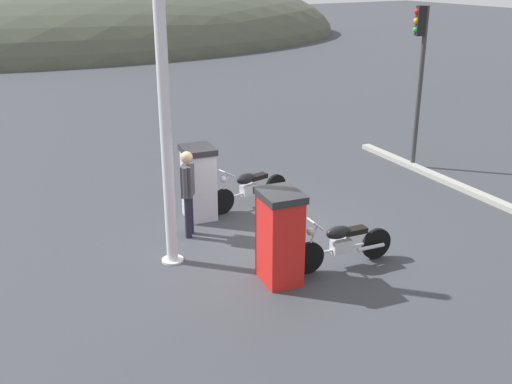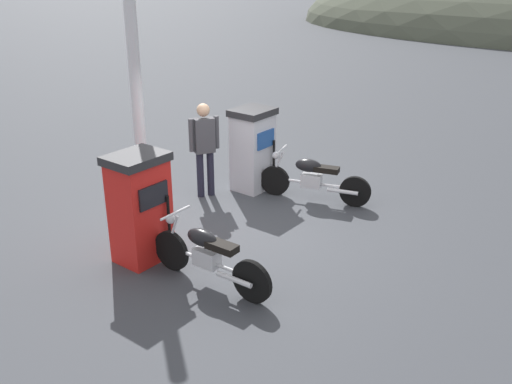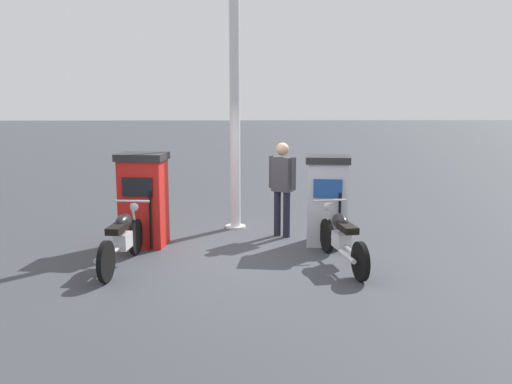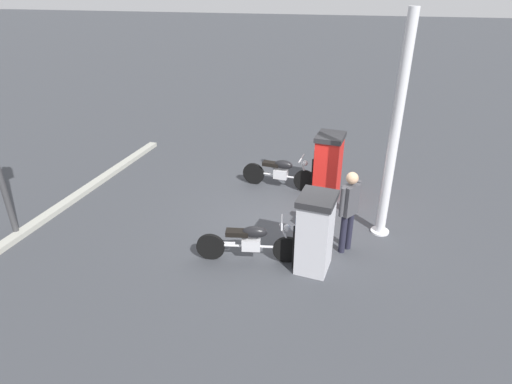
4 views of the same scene
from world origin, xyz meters
TOP-DOWN VIEW (x-y plane):
  - ground_plane at (0.00, 0.00)m, footprint 120.00×120.00m
  - fuel_pump_near at (-0.59, -1.60)m, footprint 0.77×0.89m
  - fuel_pump_far at (-0.59, 1.60)m, footprint 0.76×0.84m
  - motorcycle_near_pump at (0.64, -1.72)m, footprint 2.00×0.58m
  - motorcycle_far_pump at (0.64, 1.63)m, footprint 2.06×0.58m
  - attendant_person at (-1.17, 0.85)m, footprint 0.41×0.51m
  - canopy_support_pole at (-1.90, -0.02)m, footprint 0.40×0.40m
  - road_edge_kerb at (5.57, 0.00)m, footprint 0.79×7.75m

SIDE VIEW (x-z plane):
  - ground_plane at x=0.00m, z-range 0.00..0.00m
  - road_edge_kerb at x=5.57m, z-range 0.00..0.12m
  - motorcycle_far_pump at x=0.64m, z-range -0.02..0.89m
  - motorcycle_near_pump at x=0.64m, z-range -0.02..0.91m
  - fuel_pump_far at x=-0.59m, z-range 0.01..1.58m
  - fuel_pump_near at x=-0.59m, z-range 0.01..1.63m
  - attendant_person at x=-1.17m, z-range 0.14..1.89m
  - canopy_support_pole at x=-1.90m, z-range -0.08..4.51m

